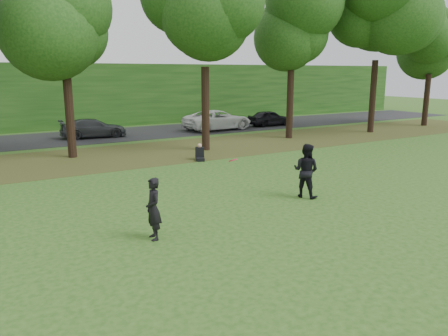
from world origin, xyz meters
name	(u,v)px	position (x,y,z in m)	size (l,w,h in m)	color
ground	(287,227)	(0.00, 0.00, 0.00)	(120.00, 120.00, 0.00)	#254816
leaf_litter	(134,154)	(0.00, 13.00, 0.01)	(60.00, 7.00, 0.01)	#4F411C
street	(95,136)	(0.00, 21.00, 0.01)	(70.00, 7.00, 0.02)	black
far_hedge	(73,96)	(0.00, 27.00, 2.50)	(70.00, 3.00, 5.00)	#173E11
player_left	(153,209)	(-3.64, 1.08, 0.83)	(0.61, 0.40, 1.67)	black
player_right	(306,171)	(2.47, 2.10, 0.95)	(0.93, 0.72, 1.91)	black
parked_cars	(110,127)	(0.71, 19.81, 0.71)	(34.38, 3.34, 1.49)	black
frisbee	(233,160)	(-0.86, 1.59, 1.76)	(0.36, 0.34, 0.16)	#E81343
seated_person	(200,154)	(2.35, 9.89, 0.31)	(0.66, 0.83, 0.83)	black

